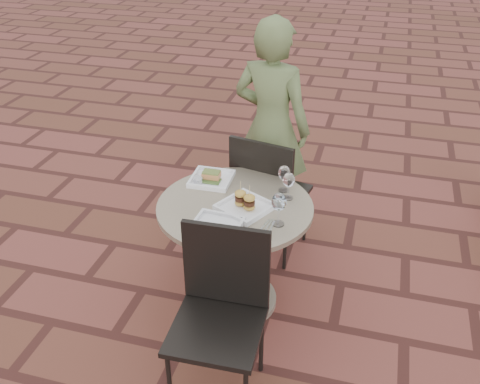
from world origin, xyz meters
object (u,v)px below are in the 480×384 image
(chair_near, at_px, (221,302))
(plate_salmon, at_px, (211,178))
(cafe_table, at_px, (235,239))
(diner, at_px, (271,128))
(plate_sliders, at_px, (245,204))
(plate_tuna, at_px, (215,227))
(chair_far, at_px, (267,188))

(chair_near, relative_size, plate_salmon, 3.68)
(cafe_table, distance_m, diner, 1.01)
(plate_sliders, distance_m, plate_tuna, 0.26)
(chair_far, distance_m, chair_near, 1.14)
(chair_near, distance_m, plate_salmon, 0.91)
(chair_far, relative_size, diner, 0.59)
(cafe_table, height_order, diner, diner)
(plate_tuna, bearing_deg, chair_near, -68.46)
(chair_far, height_order, diner, diner)
(cafe_table, bearing_deg, chair_near, -80.48)
(chair_near, bearing_deg, plate_salmon, 108.78)
(plate_sliders, bearing_deg, chair_far, 89.73)
(plate_salmon, bearing_deg, plate_tuna, -69.49)
(plate_salmon, distance_m, plate_sliders, 0.38)
(cafe_table, height_order, plate_tuna, plate_tuna)
(chair_near, distance_m, plate_sliders, 0.61)
(plate_salmon, relative_size, plate_tuna, 0.92)
(chair_far, xyz_separation_m, chair_near, (0.03, -1.14, 0.00))
(cafe_table, bearing_deg, plate_tuna, -96.90)
(chair_far, bearing_deg, plate_tuna, 94.34)
(chair_far, bearing_deg, plate_salmon, 59.11)
(chair_near, relative_size, plate_tuna, 3.39)
(plate_salmon, xyz_separation_m, plate_sliders, (0.28, -0.25, 0.01))
(chair_far, bearing_deg, cafe_table, 94.19)
(cafe_table, height_order, chair_near, chair_near)
(cafe_table, bearing_deg, diner, 90.17)
(diner, xyz_separation_m, plate_tuna, (-0.03, -1.23, -0.05))
(chair_far, xyz_separation_m, plate_salmon, (-0.28, -0.31, 0.20))
(diner, relative_size, plate_tuna, 5.79)
(plate_salmon, xyz_separation_m, plate_tuna, (0.18, -0.49, -0.00))
(cafe_table, bearing_deg, plate_sliders, -23.54)
(plate_salmon, height_order, plate_sliders, plate_sliders)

